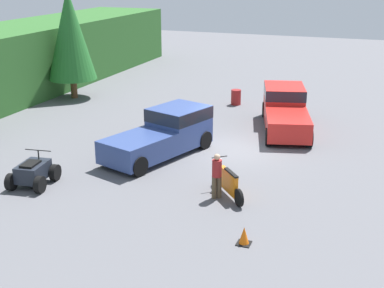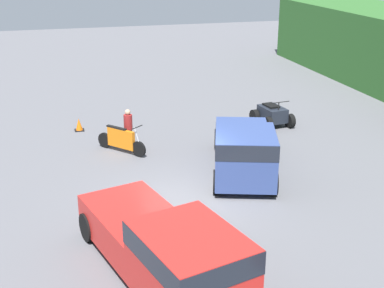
{
  "view_description": "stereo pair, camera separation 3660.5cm",
  "coord_description": "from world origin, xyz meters",
  "px_view_note": "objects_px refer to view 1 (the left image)",
  "views": [
    {
      "loc": [
        -21.66,
        -6.1,
        7.86
      ],
      "look_at": [
        -2.54,
        1.0,
        0.95
      ],
      "focal_mm": 50.0,
      "sensor_mm": 36.0,
      "label": 1
    },
    {
      "loc": [
        14.88,
        -3.8,
        7.65
      ],
      "look_at": [
        -2.54,
        1.0,
        0.95
      ],
      "focal_mm": 50.0,
      "sensor_mm": 36.0,
      "label": 2
    }
  ],
  "objects_px": {
    "quad_atv": "(33,173)",
    "rider_person": "(217,174)",
    "pickup_truck_second": "(165,132)",
    "steel_barrel": "(236,97)",
    "pickup_truck_red": "(285,108)",
    "dirt_bike": "(228,183)",
    "traffic_cone": "(244,236)"
  },
  "relations": [
    {
      "from": "dirt_bike",
      "to": "quad_atv",
      "type": "height_order",
      "value": "quad_atv"
    },
    {
      "from": "quad_atv",
      "to": "traffic_cone",
      "type": "bearing_deg",
      "value": -107.9
    },
    {
      "from": "dirt_bike",
      "to": "pickup_truck_red",
      "type": "bearing_deg",
      "value": -41.58
    },
    {
      "from": "pickup_truck_second",
      "to": "steel_barrel",
      "type": "distance_m",
      "value": 9.3
    },
    {
      "from": "pickup_truck_second",
      "to": "quad_atv",
      "type": "xyz_separation_m",
      "value": [
        -4.93,
        3.24,
        -0.51
      ]
    },
    {
      "from": "pickup_truck_red",
      "to": "quad_atv",
      "type": "relative_size",
      "value": 3.1
    },
    {
      "from": "rider_person",
      "to": "pickup_truck_red",
      "type": "bearing_deg",
      "value": -40.43
    },
    {
      "from": "pickup_truck_red",
      "to": "dirt_bike",
      "type": "relative_size",
      "value": 3.25
    },
    {
      "from": "quad_atv",
      "to": "rider_person",
      "type": "xyz_separation_m",
      "value": [
        1.27,
        -6.74,
        0.41
      ]
    },
    {
      "from": "pickup_truck_red",
      "to": "quad_atv",
      "type": "height_order",
      "value": "pickup_truck_red"
    },
    {
      "from": "steel_barrel",
      "to": "pickup_truck_second",
      "type": "bearing_deg",
      "value": 176.78
    },
    {
      "from": "pickup_truck_second",
      "to": "traffic_cone",
      "type": "xyz_separation_m",
      "value": [
        -6.5,
        -5.27,
        -0.74
      ]
    },
    {
      "from": "pickup_truck_red",
      "to": "rider_person",
      "type": "bearing_deg",
      "value": 161.71
    },
    {
      "from": "pickup_truck_second",
      "to": "steel_barrel",
      "type": "height_order",
      "value": "pickup_truck_second"
    },
    {
      "from": "pickup_truck_second",
      "to": "pickup_truck_red",
      "type": "bearing_deg",
      "value": -16.82
    },
    {
      "from": "rider_person",
      "to": "dirt_bike",
      "type": "bearing_deg",
      "value": -86.41
    },
    {
      "from": "steel_barrel",
      "to": "rider_person",
      "type": "bearing_deg",
      "value": -167.0
    },
    {
      "from": "pickup_truck_second",
      "to": "steel_barrel",
      "type": "relative_size",
      "value": 6.36
    },
    {
      "from": "dirt_bike",
      "to": "traffic_cone",
      "type": "height_order",
      "value": "dirt_bike"
    },
    {
      "from": "quad_atv",
      "to": "pickup_truck_red",
      "type": "bearing_deg",
      "value": -41.76
    },
    {
      "from": "quad_atv",
      "to": "rider_person",
      "type": "relative_size",
      "value": 1.21
    },
    {
      "from": "rider_person",
      "to": "steel_barrel",
      "type": "bearing_deg",
      "value": -24.1
    },
    {
      "from": "quad_atv",
      "to": "steel_barrel",
      "type": "xyz_separation_m",
      "value": [
        14.2,
        -3.76,
        -0.04
      ]
    },
    {
      "from": "pickup_truck_second",
      "to": "rider_person",
      "type": "bearing_deg",
      "value": -117.95
    },
    {
      "from": "quad_atv",
      "to": "dirt_bike",
      "type": "bearing_deg",
      "value": -85.06
    },
    {
      "from": "pickup_truck_second",
      "to": "rider_person",
      "type": "relative_size",
      "value": 3.4
    },
    {
      "from": "pickup_truck_second",
      "to": "quad_atv",
      "type": "bearing_deg",
      "value": 164.98
    },
    {
      "from": "quad_atv",
      "to": "rider_person",
      "type": "height_order",
      "value": "rider_person"
    },
    {
      "from": "steel_barrel",
      "to": "traffic_cone",
      "type": "bearing_deg",
      "value": -163.24
    },
    {
      "from": "pickup_truck_red",
      "to": "dirt_bike",
      "type": "height_order",
      "value": "pickup_truck_red"
    },
    {
      "from": "dirt_bike",
      "to": "traffic_cone",
      "type": "bearing_deg",
      "value": 164.18
    },
    {
      "from": "dirt_bike",
      "to": "traffic_cone",
      "type": "xyz_separation_m",
      "value": [
        -3.13,
        -1.42,
        -0.25
      ]
    }
  ]
}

